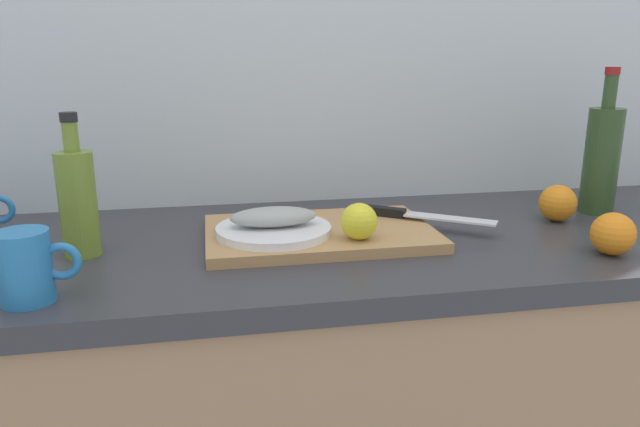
# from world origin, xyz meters

# --- Properties ---
(back_wall) EXTENTS (3.20, 0.05, 2.50)m
(back_wall) POSITION_xyz_m (0.00, 0.33, 1.25)
(back_wall) COLOR silver
(back_wall) RESTS_ON ground_plane
(cutting_board) EXTENTS (0.43, 0.28, 0.02)m
(cutting_board) POSITION_xyz_m (-0.14, -0.00, 0.91)
(cutting_board) COLOR tan
(cutting_board) RESTS_ON kitchen_counter
(white_plate) EXTENTS (0.21, 0.21, 0.01)m
(white_plate) POSITION_xyz_m (-0.23, -0.02, 0.93)
(white_plate) COLOR white
(white_plate) RESTS_ON cutting_board
(fish_fillet) EXTENTS (0.16, 0.07, 0.04)m
(fish_fillet) POSITION_xyz_m (-0.23, -0.02, 0.95)
(fish_fillet) COLOR #999E99
(fish_fillet) RESTS_ON white_plate
(chef_knife) EXTENTS (0.25, 0.19, 0.02)m
(chef_knife) POSITION_xyz_m (0.05, 0.04, 0.93)
(chef_knife) COLOR silver
(chef_knife) RESTS_ON cutting_board
(lemon_0) EXTENTS (0.07, 0.07, 0.07)m
(lemon_0) POSITION_xyz_m (-0.08, -0.08, 0.95)
(lemon_0) COLOR yellow
(lemon_0) RESTS_ON cutting_board
(olive_oil_bottle) EXTENTS (0.06, 0.06, 0.25)m
(olive_oil_bottle) POSITION_xyz_m (-0.57, -0.02, 1.00)
(olive_oil_bottle) COLOR olive
(olive_oil_bottle) RESTS_ON kitchen_counter
(wine_bottle) EXTENTS (0.07, 0.07, 0.32)m
(wine_bottle) POSITION_xyz_m (0.50, 0.07, 1.02)
(wine_bottle) COLOR #2D4723
(wine_bottle) RESTS_ON kitchen_counter
(coffee_mug_2) EXTENTS (0.11, 0.07, 0.10)m
(coffee_mug_2) POSITION_xyz_m (-0.60, -0.22, 0.95)
(coffee_mug_2) COLOR #2672B2
(coffee_mug_2) RESTS_ON kitchen_counter
(orange_1) EXTENTS (0.08, 0.08, 0.08)m
(orange_1) POSITION_xyz_m (0.38, 0.03, 0.94)
(orange_1) COLOR orange
(orange_1) RESTS_ON kitchen_counter
(orange_3) EXTENTS (0.08, 0.08, 0.08)m
(orange_3) POSITION_xyz_m (0.35, -0.19, 0.94)
(orange_3) COLOR orange
(orange_3) RESTS_ON kitchen_counter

